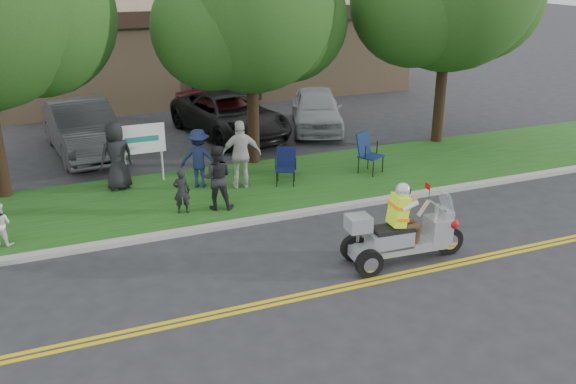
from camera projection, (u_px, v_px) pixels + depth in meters
name	position (u px, v px, depth m)	size (l,w,h in m)	color
ground	(347.00, 273.00, 12.31)	(120.00, 120.00, 0.00)	#28282B
centerline_near	(361.00, 286.00, 11.80)	(60.00, 0.10, 0.01)	gold
centerline_far	(357.00, 282.00, 11.94)	(60.00, 0.10, 0.01)	gold
curb	(290.00, 215.00, 14.92)	(60.00, 0.25, 0.12)	#A8A89E
grass_verge	(261.00, 186.00, 16.78)	(60.00, 4.00, 0.10)	#1F4713
commercial_building	(201.00, 46.00, 28.68)	(18.00, 8.20, 4.00)	#9E7F5B
tree_mid	(252.00, 15.00, 17.15)	(5.88, 4.80, 7.05)	#332114
business_sign	(142.00, 142.00, 16.54)	(1.25, 0.06, 1.75)	silver
trike_scooter	(401.00, 235.00, 12.53)	(2.70, 0.93, 1.77)	black
lawn_chair_a	(286.00, 163.00, 16.70)	(0.71, 0.72, 1.00)	black
lawn_chair_b	(367.00, 150.00, 17.52)	(0.85, 0.86, 1.17)	black
spectator_adult_mid	(217.00, 177.00, 14.92)	(0.79, 0.62, 1.63)	black
spectator_adult_right	(241.00, 155.00, 16.25)	(1.09, 0.45, 1.86)	beige
spectator_chair_a	(199.00, 158.00, 16.37)	(1.03, 0.59, 1.60)	#192346
spectator_chair_b	(116.00, 156.00, 16.16)	(0.90, 0.58, 1.84)	black
child_left	(182.00, 191.00, 14.74)	(0.41, 0.27, 1.11)	black
child_right	(0.00, 224.00, 13.11)	(0.47, 0.37, 0.97)	white
parked_car_left	(83.00, 129.00, 19.41)	(1.79, 5.12, 1.69)	#343437
parked_car_mid	(230.00, 115.00, 21.42)	(2.50, 5.42, 1.51)	black
parked_car_right	(227.00, 115.00, 21.85)	(1.79, 4.40, 1.28)	#4A1113
parked_car_far_right	(316.00, 109.00, 22.32)	(1.77, 4.39, 1.50)	#9FA2A6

